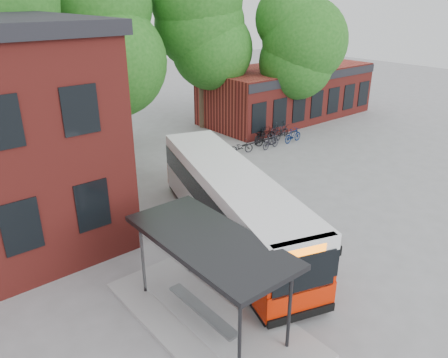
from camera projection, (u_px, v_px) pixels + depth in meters
ground at (286, 254)px, 16.78m from camera, size 100.00×100.00×0.00m
shop_row at (287, 92)px, 34.73m from camera, size 14.00×6.20×4.00m
bus_shelter at (210, 280)px, 12.86m from camera, size 3.60×7.00×2.90m
bike_rail at (271, 140)px, 29.24m from camera, size 5.20×0.10×0.38m
tree_1 at (102, 64)px, 27.40m from camera, size 7.92×7.92×10.40m
tree_2 at (201, 52)px, 30.68m from camera, size 7.92×7.92×11.00m
tree_3 at (291, 64)px, 31.11m from camera, size 7.04×7.04×9.28m
city_bus at (231, 205)px, 17.45m from camera, size 5.84×11.53×2.88m
bicycle_0 at (241, 147)px, 27.20m from camera, size 1.73×0.98×0.86m
bicycle_1 at (271, 142)px, 28.07m from camera, size 1.60×0.59×0.94m
bicycle_2 at (260, 135)px, 29.31m from camera, size 1.92×1.34×0.95m
bicycle_3 at (266, 139)px, 28.61m from camera, size 1.55×0.93×0.90m
bicycle_4 at (264, 134)px, 29.73m from camera, size 1.80×1.20×0.89m
bicycle_5 at (293, 135)px, 29.27m from camera, size 1.65×0.55×0.98m
bicycle_6 at (282, 132)px, 30.06m from camera, size 1.85×1.10×0.92m
bicycle_7 at (279, 128)px, 30.82m from camera, size 1.63×0.51×0.97m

